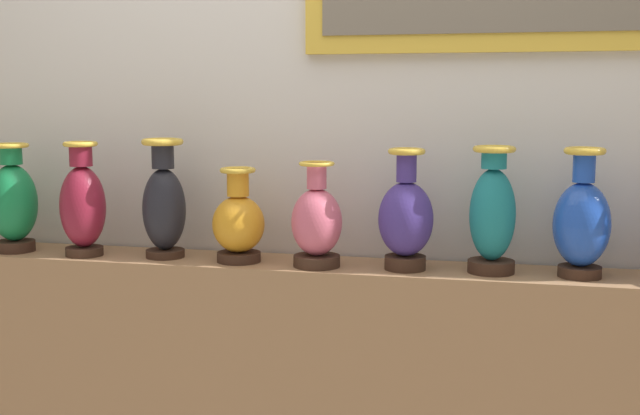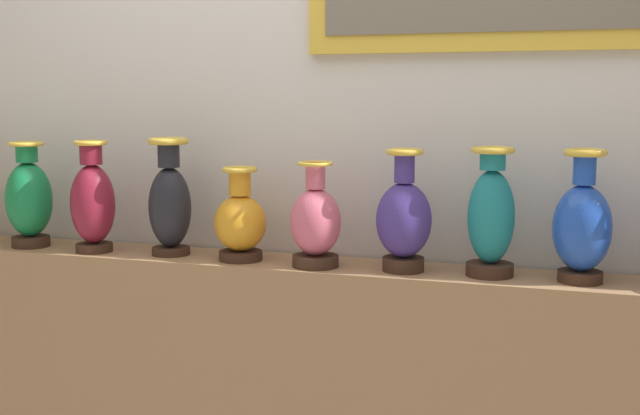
% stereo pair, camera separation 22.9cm
% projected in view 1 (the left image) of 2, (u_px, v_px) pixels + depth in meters
% --- Properties ---
extents(display_shelf, '(3.57, 0.28, 0.91)m').
position_uv_depth(display_shelf, '(320.00, 395.00, 2.77)').
color(display_shelf, '#99704C').
rests_on(display_shelf, ground_plane).
extents(back_wall, '(5.85, 0.14, 2.90)m').
position_uv_depth(back_wall, '(338.00, 95.00, 2.82)').
color(back_wall, silver).
rests_on(back_wall, ground_plane).
extents(vase_emerald, '(0.17, 0.17, 0.39)m').
position_uv_depth(vase_emerald, '(13.00, 203.00, 2.90)').
color(vase_emerald, '#382319').
rests_on(vase_emerald, display_shelf).
extents(vase_burgundy, '(0.16, 0.16, 0.40)m').
position_uv_depth(vase_burgundy, '(83.00, 205.00, 2.82)').
color(vase_burgundy, '#382319').
rests_on(vase_burgundy, display_shelf).
extents(vase_onyx, '(0.15, 0.15, 0.41)m').
position_uv_depth(vase_onyx, '(164.00, 204.00, 2.79)').
color(vase_onyx, '#382319').
rests_on(vase_onyx, display_shelf).
extents(vase_amber, '(0.17, 0.17, 0.32)m').
position_uv_depth(vase_amber, '(238.00, 223.00, 2.72)').
color(vase_amber, '#382319').
rests_on(vase_amber, display_shelf).
extents(vase_rose, '(0.16, 0.16, 0.34)m').
position_uv_depth(vase_rose, '(316.00, 223.00, 2.64)').
color(vase_rose, '#382319').
rests_on(vase_rose, display_shelf).
extents(vase_indigo, '(0.18, 0.18, 0.39)m').
position_uv_depth(vase_indigo, '(406.00, 218.00, 2.60)').
color(vase_indigo, '#382319').
rests_on(vase_indigo, display_shelf).
extents(vase_teal, '(0.15, 0.15, 0.40)m').
position_uv_depth(vase_teal, '(492.00, 215.00, 2.55)').
color(vase_teal, '#382319').
rests_on(vase_teal, display_shelf).
extents(vase_sapphire, '(0.17, 0.17, 0.40)m').
position_uv_depth(vase_sapphire, '(582.00, 222.00, 2.48)').
color(vase_sapphire, '#382319').
rests_on(vase_sapphire, display_shelf).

